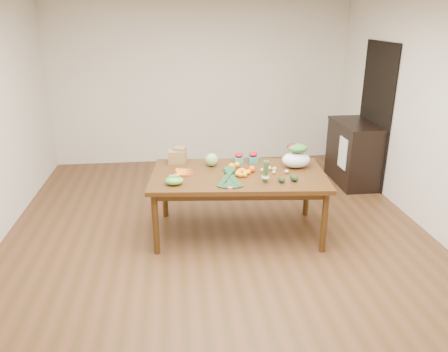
{
  "coord_description": "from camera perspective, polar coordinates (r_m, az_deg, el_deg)",
  "views": [
    {
      "loc": [
        -0.47,
        -4.43,
        2.46
      ],
      "look_at": [
        0.05,
        0.0,
        0.79
      ],
      "focal_mm": 35.0,
      "sensor_mm": 36.0,
      "label": 1
    }
  ],
  "objects": [
    {
      "name": "strawberry_basket_a",
      "position": [
        5.33,
        1.93,
        2.27
      ],
      "size": [
        0.11,
        0.11,
        0.09
      ],
      "primitive_type": null,
      "rotation": [
        0.0,
        0.0,
        -0.09
      ],
      "color": "#B90C17",
      "rests_on": "dining_table"
    },
    {
      "name": "potato_b",
      "position": [
        4.98,
        6.55,
        0.49
      ],
      "size": [
        0.05,
        0.04,
        0.04
      ],
      "primitive_type": "ellipsoid",
      "color": "tan",
      "rests_on": "dining_table"
    },
    {
      "name": "snap_pea_bag",
      "position": [
        4.66,
        -6.51,
        -0.61
      ],
      "size": [
        0.2,
        0.15,
        0.09
      ],
      "primitive_type": "ellipsoid",
      "color": "#5DB13C",
      "rests_on": "dining_table"
    },
    {
      "name": "paper_bag",
      "position": [
        5.33,
        -6.25,
        2.68
      ],
      "size": [
        0.28,
        0.25,
        0.19
      ],
      "primitive_type": null,
      "rotation": [
        0.0,
        0.0,
        -0.09
      ],
      "color": "olive",
      "rests_on": "dining_table"
    },
    {
      "name": "kale_bunch",
      "position": [
        4.6,
        0.76,
        -0.29
      ],
      "size": [
        0.36,
        0.43,
        0.16
      ],
      "primitive_type": null,
      "rotation": [
        0.0,
        0.0,
        -0.09
      ],
      "color": "black",
      "rests_on": "dining_table"
    },
    {
      "name": "potato_e",
      "position": [
        5.02,
        8.17,
        0.58
      ],
      "size": [
        0.05,
        0.05,
        0.05
      ],
      "primitive_type": "ellipsoid",
      "color": "tan",
      "rests_on": "dining_table"
    },
    {
      "name": "orange_c",
      "position": [
        5.01,
        3.68,
        0.93
      ],
      "size": [
        0.08,
        0.08,
        0.08
      ],
      "primitive_type": "sphere",
      "color": "#FF640F",
      "rests_on": "dining_table"
    },
    {
      "name": "dining_table",
      "position": [
        5.12,
        1.83,
        -3.61
      ],
      "size": [
        2.07,
        1.27,
        0.75
      ],
      "primitive_type": "cube",
      "rotation": [
        0.0,
        0.0,
        -0.09
      ],
      "color": "#41280F",
      "rests_on": "floor"
    },
    {
      "name": "asparagus_bundle",
      "position": [
        4.68,
        5.46,
        0.57
      ],
      "size": [
        0.09,
        0.12,
        0.26
      ],
      "primitive_type": null,
      "rotation": [
        0.15,
        0.0,
        -0.09
      ],
      "color": "#547937",
      "rests_on": "dining_table"
    },
    {
      "name": "doorway_dark",
      "position": [
        6.86,
        19.1,
        7.49
      ],
      "size": [
        0.02,
        1.0,
        2.1
      ],
      "primitive_type": "cube",
      "color": "black",
      "rests_on": "floor"
    },
    {
      "name": "floor",
      "position": [
        5.09,
        -0.58,
        -8.42
      ],
      "size": [
        6.0,
        6.0,
        0.0
      ],
      "primitive_type": "plane",
      "color": "brown",
      "rests_on": "ground"
    },
    {
      "name": "carrots",
      "position": [
        5.0,
        -5.06,
        0.52
      ],
      "size": [
        0.24,
        0.26,
        0.03
      ],
      "primitive_type": null,
      "rotation": [
        0.0,
        0.0,
        -0.09
      ],
      "color": "#FFA115",
      "rests_on": "dining_table"
    },
    {
      "name": "mandarin_cluster",
      "position": [
        4.9,
        2.36,
        0.59
      ],
      "size": [
        0.2,
        0.2,
        0.09
      ],
      "primitive_type": null,
      "rotation": [
        0.0,
        0.0,
        -0.09
      ],
      "color": "#FFA90F",
      "rests_on": "dining_table"
    },
    {
      "name": "orange_a",
      "position": [
        5.07,
        1.0,
        1.24
      ],
      "size": [
        0.09,
        0.09,
        0.09
      ],
      "primitive_type": "sphere",
      "color": "orange",
      "rests_on": "dining_table"
    },
    {
      "name": "avocado_a",
      "position": [
        4.73,
        7.53,
        -0.49
      ],
      "size": [
        0.09,
        0.11,
        0.06
      ],
      "primitive_type": "ellipsoid",
      "rotation": [
        0.0,
        0.0,
        0.3
      ],
      "color": "black",
      "rests_on": "dining_table"
    },
    {
      "name": "potato_d",
      "position": [
        5.09,
        5.9,
        1.01
      ],
      "size": [
        0.06,
        0.05,
        0.05
      ],
      "primitive_type": "ellipsoid",
      "color": "tan",
      "rests_on": "dining_table"
    },
    {
      "name": "potato_a",
      "position": [
        5.03,
        5.09,
        0.77
      ],
      "size": [
        0.06,
        0.05,
        0.05
      ],
      "primitive_type": "ellipsoid",
      "color": "tan",
      "rests_on": "dining_table"
    },
    {
      "name": "strawberry_basket_b",
      "position": [
        5.36,
        3.81,
        2.36
      ],
      "size": [
        0.12,
        0.12,
        0.1
      ],
      "primitive_type": null,
      "rotation": [
        0.0,
        0.0,
        -0.09
      ],
      "color": "red",
      "rests_on": "dining_table"
    },
    {
      "name": "room_walls",
      "position": [
        4.6,
        -0.64,
        6.47
      ],
      "size": [
        5.02,
        6.02,
        2.7
      ],
      "color": "silver",
      "rests_on": "floor"
    },
    {
      "name": "dish_towel",
      "position": [
        6.6,
        15.24,
        2.91
      ],
      "size": [
        0.02,
        0.28,
        0.45
      ],
      "primitive_type": "cube",
      "color": "white",
      "rests_on": "cabinet"
    },
    {
      "name": "cabbage",
      "position": [
        5.19,
        -1.63,
        2.13
      ],
      "size": [
        0.16,
        0.16,
        0.16
      ],
      "primitive_type": "sphere",
      "color": "#89BC6C",
      "rests_on": "dining_table"
    },
    {
      "name": "salad_bag",
      "position": [
        5.2,
        9.42,
        2.48
      ],
      "size": [
        0.36,
        0.28,
        0.26
      ],
      "primitive_type": null,
      "rotation": [
        0.0,
        0.0,
        -0.09
      ],
      "color": "white",
      "rests_on": "dining_table"
    },
    {
      "name": "orange_b",
      "position": [
        5.15,
        1.71,
        1.47
      ],
      "size": [
        0.07,
        0.07,
        0.07
      ],
      "primitive_type": "sphere",
      "color": "#FBA90F",
      "rests_on": "dining_table"
    },
    {
      "name": "potato_c",
      "position": [
        5.08,
        6.6,
        0.93
      ],
      "size": [
        0.06,
        0.05,
        0.05
      ],
      "primitive_type": "ellipsoid",
      "color": "tan",
      "rests_on": "dining_table"
    },
    {
      "name": "cabinet",
      "position": [
        6.93,
        16.5,
        2.9
      ],
      "size": [
        0.52,
        1.02,
        0.94
      ],
      "primitive_type": "cube",
      "color": "black",
      "rests_on": "floor"
    },
    {
      "name": "avocado_b",
      "position": [
        4.79,
        9.14,
        -0.23
      ],
      "size": [
        0.11,
        0.13,
        0.08
      ],
      "primitive_type": "ellipsoid",
      "rotation": [
        0.0,
        0.0,
        0.3
      ],
      "color": "black",
      "rests_on": "dining_table"
    }
  ]
}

